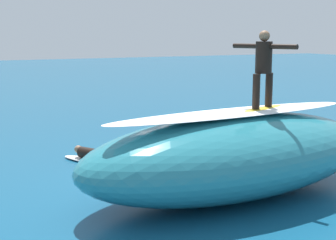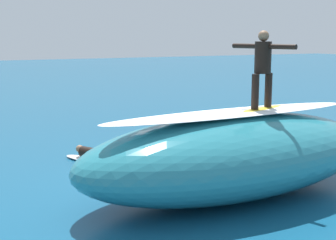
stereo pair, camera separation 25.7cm
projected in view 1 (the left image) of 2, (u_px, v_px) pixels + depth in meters
ground_plane at (180, 178)px, 12.48m from camera, size 120.00×120.00×0.00m
wave_crest at (234, 155)px, 10.98m from camera, size 7.63×3.64×1.83m
wave_foam_lip at (235, 113)px, 10.82m from camera, size 6.39×1.50×0.08m
surfboard_riding at (262, 110)px, 11.20m from camera, size 2.07×1.11×0.09m
surfer_riding at (264, 63)px, 11.02m from camera, size 0.66×1.57×1.72m
surfboard_paddling at (92, 161)px, 13.93m from camera, size 1.46×2.09×0.10m
surfer_paddling at (96, 155)px, 13.83m from camera, size 1.06×1.68×0.33m
foam_patch_near at (319, 164)px, 13.51m from camera, size 0.68×0.67×0.16m
foam_patch_mid at (256, 168)px, 13.06m from camera, size 0.95×1.07×0.17m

